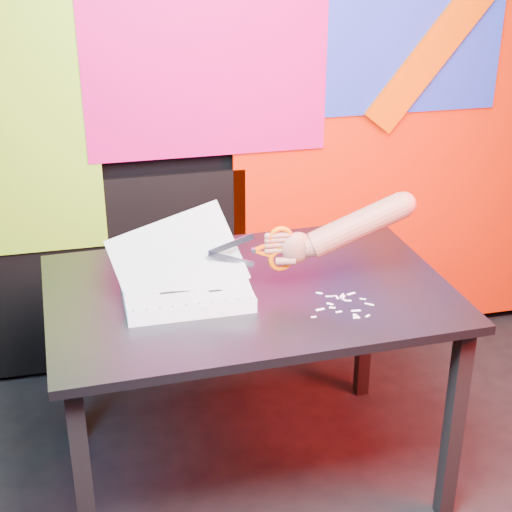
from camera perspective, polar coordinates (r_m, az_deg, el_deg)
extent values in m
cube|color=black|center=(3.16, 0.83, 14.86)|extent=(3.00, 0.01, 2.70)
cube|color=red|center=(3.47, 11.45, 6.76)|extent=(1.60, 0.02, 1.60)
cube|color=#2334BC|center=(3.28, 10.81, 16.58)|extent=(0.85, 0.02, 0.75)
cube|color=#CC0A5F|center=(3.06, -3.62, 14.48)|extent=(0.95, 0.02, 0.80)
cube|color=black|center=(3.32, -11.79, -1.56)|extent=(1.30, 0.02, 0.85)
cube|color=black|center=(2.37, -12.36, -16.40)|extent=(0.05, 0.05, 0.72)
cube|color=black|center=(2.96, -13.35, -7.20)|extent=(0.05, 0.05, 0.72)
cube|color=black|center=(2.63, 14.18, -11.87)|extent=(0.05, 0.05, 0.72)
cube|color=black|center=(3.18, 7.96, -4.40)|extent=(0.05, 0.05, 0.72)
cube|color=#35343E|center=(2.52, -0.55, -2.64)|extent=(1.31, 0.89, 0.03)
cube|color=white|center=(2.45, -5.09, -2.61)|extent=(0.39, 0.29, 0.05)
cube|color=white|center=(2.44, -5.12, -2.12)|extent=(0.39, 0.29, 0.00)
cube|color=white|center=(2.44, -5.12, -2.02)|extent=(0.39, 0.27, 0.12)
cube|color=white|center=(2.44, -5.43, -1.39)|extent=(0.41, 0.26, 0.20)
cube|color=white|center=(2.43, -5.75, -0.26)|extent=(0.43, 0.23, 0.29)
cylinder|color=#2A2933|center=(2.31, -8.92, -3.97)|extent=(0.01, 0.01, 0.00)
cylinder|color=#2A2933|center=(2.31, -7.96, -3.87)|extent=(0.01, 0.01, 0.00)
cylinder|color=#2A2933|center=(2.32, -7.00, -3.77)|extent=(0.01, 0.01, 0.00)
cylinder|color=#2A2933|center=(2.32, -6.04, -3.67)|extent=(0.01, 0.01, 0.00)
cylinder|color=#2A2933|center=(2.32, -5.09, -3.57)|extent=(0.01, 0.01, 0.00)
cylinder|color=#2A2933|center=(2.33, -4.14, -3.47)|extent=(0.01, 0.01, 0.00)
cylinder|color=#2A2933|center=(2.33, -3.20, -3.37)|extent=(0.01, 0.01, 0.00)
cylinder|color=#2A2933|center=(2.34, -2.26, -3.26)|extent=(0.01, 0.01, 0.00)
cylinder|color=#2A2933|center=(2.35, -1.33, -3.16)|extent=(0.01, 0.01, 0.00)
cylinder|color=#2A2933|center=(2.36, -0.40, -3.05)|extent=(0.01, 0.01, 0.00)
cylinder|color=#2A2933|center=(2.54, -9.48, -1.20)|extent=(0.01, 0.01, 0.00)
cylinder|color=#2A2933|center=(2.54, -8.60, -1.11)|extent=(0.01, 0.01, 0.00)
cylinder|color=#2A2933|center=(2.55, -7.73, -1.03)|extent=(0.01, 0.01, 0.00)
cylinder|color=#2A2933|center=(2.55, -6.87, -0.94)|extent=(0.01, 0.01, 0.00)
cylinder|color=#2A2933|center=(2.55, -6.00, -0.85)|extent=(0.01, 0.01, 0.00)
cylinder|color=#2A2933|center=(2.56, -5.14, -0.76)|extent=(0.01, 0.01, 0.00)
cylinder|color=#2A2933|center=(2.56, -4.28, -0.68)|extent=(0.01, 0.01, 0.00)
cylinder|color=#2A2933|center=(2.57, -3.42, -0.59)|extent=(0.01, 0.01, 0.00)
cylinder|color=#2A2933|center=(2.58, -2.57, -0.50)|extent=(0.01, 0.01, 0.00)
cylinder|color=#2A2933|center=(2.58, -1.73, -0.41)|extent=(0.01, 0.01, 0.00)
cube|color=black|center=(2.48, -7.39, -1.79)|extent=(0.07, 0.01, 0.00)
cube|color=black|center=(2.47, -4.76, -1.73)|extent=(0.05, 0.01, 0.00)
cube|color=black|center=(2.40, -5.93, -2.62)|extent=(0.09, 0.01, 0.00)
cube|color=black|center=(2.40, -2.97, -2.53)|extent=(0.04, 0.01, 0.00)
cube|color=#A3ADC5|center=(2.41, -1.83, 0.83)|extent=(0.15, 0.02, 0.07)
cube|color=#A3ADC5|center=(2.43, -1.82, -0.23)|extent=(0.15, 0.02, 0.07)
cylinder|color=#A3ADC5|center=(2.42, -0.19, 0.40)|extent=(0.02, 0.01, 0.02)
cube|color=#DD5102|center=(2.43, 0.41, 0.22)|extent=(0.06, 0.02, 0.03)
cube|color=#DD5102|center=(2.42, 0.41, 0.65)|extent=(0.06, 0.02, 0.03)
torus|color=#DD5102|center=(2.42, 1.82, 1.33)|extent=(0.08, 0.02, 0.08)
torus|color=#DD5102|center=(2.45, 1.79, -0.27)|extent=(0.08, 0.02, 0.08)
ellipsoid|color=#A34D3E|center=(2.45, 3.00, 0.60)|extent=(0.10, 0.06, 0.10)
cylinder|color=#A34D3E|center=(2.44, 1.80, 0.44)|extent=(0.08, 0.03, 0.02)
cylinder|color=#A34D3E|center=(2.43, 1.81, 0.84)|extent=(0.07, 0.03, 0.02)
cylinder|color=#A34D3E|center=(2.42, 1.81, 1.19)|extent=(0.07, 0.03, 0.02)
cylinder|color=#A34D3E|center=(2.42, 1.82, 1.51)|extent=(0.06, 0.02, 0.02)
cylinder|color=#A34D3E|center=(2.44, 2.20, -0.37)|extent=(0.07, 0.05, 0.03)
cylinder|color=#A34D3E|center=(2.45, 4.14, 0.75)|extent=(0.06, 0.07, 0.07)
cylinder|color=#A34D3E|center=(2.46, 7.43, 2.25)|extent=(0.33, 0.11, 0.20)
sphere|color=#A34D3E|center=(2.48, 10.69, 3.72)|extent=(0.08, 0.08, 0.08)
cube|color=white|center=(2.43, 5.41, -3.48)|extent=(0.02, 0.02, 0.00)
cube|color=white|center=(2.47, 6.35, -3.00)|extent=(0.02, 0.02, 0.00)
cube|color=white|center=(2.48, 5.66, -2.90)|extent=(0.02, 0.00, 0.00)
cube|color=white|center=(2.48, 6.26, -2.85)|extent=(0.02, 0.02, 0.00)
cube|color=white|center=(2.35, 4.22, -4.44)|extent=(0.02, 0.01, 0.00)
cube|color=white|center=(2.38, 8.13, -4.33)|extent=(0.02, 0.02, 0.00)
cube|color=white|center=(2.40, 4.70, -3.89)|extent=(0.03, 0.02, 0.00)
cube|color=white|center=(2.49, 4.62, -2.70)|extent=(0.02, 0.02, 0.00)
cube|color=white|center=(2.41, 5.57, -3.76)|extent=(0.02, 0.01, 0.00)
cube|color=white|center=(2.39, 6.04, -4.06)|extent=(0.02, 0.01, 0.00)
cube|color=white|center=(2.46, 6.29, -3.10)|extent=(0.02, 0.02, 0.00)
cube|color=white|center=(2.37, 7.18, -4.42)|extent=(0.01, 0.02, 0.00)
cube|color=white|center=(2.47, 7.78, -3.12)|extent=(0.02, 0.01, 0.00)
cube|color=white|center=(2.46, 6.70, -3.24)|extent=(0.02, 0.01, 0.00)
cube|color=white|center=(2.47, 5.92, -3.02)|extent=(0.01, 0.02, 0.00)
cube|color=white|center=(2.40, 7.28, -3.96)|extent=(0.03, 0.01, 0.00)
cube|color=white|center=(2.50, 6.94, -2.73)|extent=(0.03, 0.02, 0.00)
cube|color=white|center=(2.47, 5.33, -2.94)|extent=(0.02, 0.01, 0.00)
cube|color=white|center=(2.37, 7.31, -4.36)|extent=(0.02, 0.03, 0.00)
cube|color=white|center=(2.44, 8.24, -3.49)|extent=(0.03, 0.02, 0.00)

